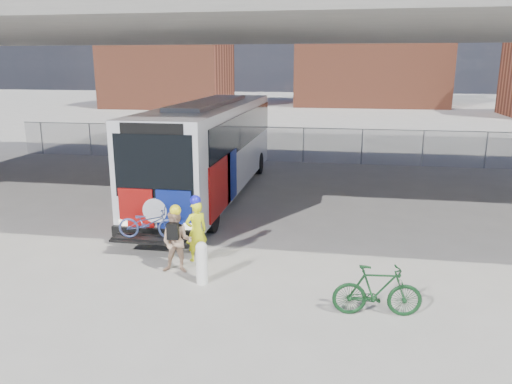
% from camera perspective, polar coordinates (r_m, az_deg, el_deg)
% --- Properties ---
extents(ground, '(160.00, 160.00, 0.00)m').
position_cam_1_polar(ground, '(15.07, -2.23, -5.07)').
color(ground, '#9E9991').
rests_on(ground, ground).
extents(bus, '(2.67, 12.92, 3.69)m').
position_cam_1_polar(bus, '(19.47, -5.16, 5.75)').
color(bus, silver).
rests_on(bus, ground).
extents(overpass, '(40.00, 16.00, 7.95)m').
position_cam_1_polar(overpass, '(18.20, 0.36, 19.21)').
color(overpass, '#605E59').
rests_on(overpass, ground).
extents(chainlink_fence, '(30.00, 0.06, 30.00)m').
position_cam_1_polar(chainlink_fence, '(26.30, 3.27, 6.51)').
color(chainlink_fence, gray).
rests_on(chainlink_fence, ground).
extents(brick_buildings, '(54.00, 22.00, 12.00)m').
position_cam_1_polar(brick_buildings, '(62.13, 8.59, 14.60)').
color(brick_buildings, brown).
rests_on(brick_buildings, ground).
extents(smokestack, '(2.20, 2.20, 25.00)m').
position_cam_1_polar(smokestack, '(70.15, 20.12, 19.69)').
color(smokestack, brown).
rests_on(smokestack, ground).
extents(bollard, '(0.27, 0.27, 1.04)m').
position_cam_1_polar(bollard, '(11.82, -6.22, -7.88)').
color(bollard, silver).
rests_on(bollard, ground).
extents(cyclist_hivis, '(0.70, 0.66, 1.77)m').
position_cam_1_polar(cyclist_hivis, '(13.09, -6.85, -4.26)').
color(cyclist_hivis, '#F5FF1A').
rests_on(cyclist_hivis, ground).
extents(cyclist_tan, '(0.83, 0.67, 1.74)m').
position_cam_1_polar(cyclist_tan, '(12.42, -9.07, -5.53)').
color(cyclist_tan, tan).
rests_on(cyclist_tan, ground).
extents(bike_parked, '(1.86, 0.69, 1.09)m').
position_cam_1_polar(bike_parked, '(10.63, 13.69, -10.91)').
color(bike_parked, '#123819').
rests_on(bike_parked, ground).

